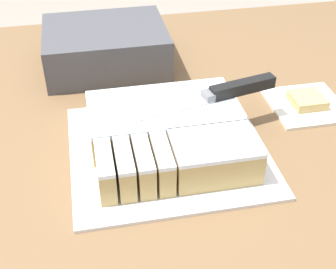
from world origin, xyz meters
The scene contains 6 objects.
cake_board centered at (0.07, -0.05, 0.91)m, with size 0.34×0.32×0.01m.
cake centered at (0.08, -0.04, 0.95)m, with size 0.26×0.24×0.06m.
knife centered at (0.19, 0.01, 0.99)m, with size 0.30×0.09×0.02m.
paper_napkin centered at (0.37, 0.04, 0.91)m, with size 0.14×0.14×0.01m.
brownie centered at (0.37, 0.04, 0.93)m, with size 0.06×0.06×0.02m.
storage_box centered at (0.00, 0.28, 0.96)m, with size 0.26×0.21×0.09m.
Camera 1 is at (-0.05, -0.67, 1.43)m, focal length 50.00 mm.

